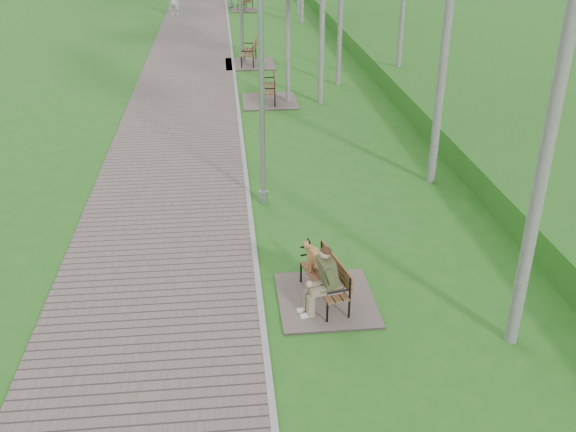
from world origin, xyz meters
name	(u,v)px	position (x,y,z in m)	size (l,w,h in m)	color
ground	(252,226)	(0.00, 0.00, 0.00)	(120.00, 120.00, 0.00)	#286C1F
walkway	(194,30)	(-1.75, 21.50, 0.02)	(3.50, 67.00, 0.04)	#6D5F58
kerb	(229,29)	(0.00, 21.50, 0.03)	(0.10, 67.00, 0.05)	#999993
embankment	(471,31)	(12.00, 20.00, 0.00)	(14.00, 70.00, 1.60)	#3B7F26
bench_main	(322,283)	(1.00, -2.86, 0.38)	(1.57, 1.75, 1.37)	#6D5F58
bench_second	(268,96)	(1.01, 8.72, 0.20)	(1.76, 1.96, 1.08)	#6D5F58
bench_third	(249,59)	(0.63, 13.97, 0.22)	(1.93, 2.15, 1.19)	#6D5F58
bench_far	(245,7)	(1.08, 27.64, 0.19)	(1.70, 1.89, 1.04)	#6D5F58
lamp_post_near	(262,98)	(0.32, 1.05, 2.34)	(0.19, 0.19, 5.00)	#93959A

